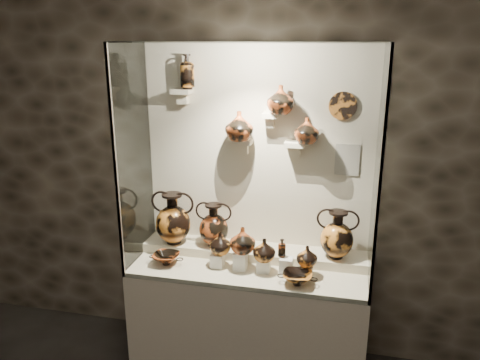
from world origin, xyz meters
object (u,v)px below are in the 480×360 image
amphora_right (337,234)px  jug_e (307,256)px  ovoid_vase_a (239,126)px  ovoid_vase_c (307,130)px  amphora_mid (214,225)px  amphora_left (173,218)px  kylix_right (297,277)px  jug_a (220,243)px  lekythos_tall (187,69)px  lekythos_small (282,247)px  kylix_left (166,258)px  ovoid_vase_b (281,100)px  jug_c (264,250)px  jug_b (243,240)px

amphora_right → jug_e: 0.30m
ovoid_vase_a → ovoid_vase_c: ovoid_vase_a is taller
ovoid_vase_a → amphora_mid: bearing=-166.4°
amphora_left → kylix_right: size_ratio=1.57×
jug_a → lekythos_tall: bearing=159.0°
lekythos_small → kylix_left: 0.85m
lekythos_tall → ovoid_vase_b: size_ratio=1.40×
jug_c → ovoid_vase_c: size_ratio=0.91×
amphora_right → jug_c: 0.54m
ovoid_vase_b → jug_c: bearing=-87.7°
amphora_mid → jug_c: (0.43, -0.22, -0.06)m
jug_e → lekythos_small: size_ratio=1.00×
jug_c → kylix_left: (-0.72, -0.03, -0.12)m
kylix_left → ovoid_vase_c: ovoid_vase_c is taller
jug_c → ovoid_vase_b: ovoid_vase_b is taller
jug_c → lekythos_small: size_ratio=1.11×
jug_e → kylix_left: (-1.02, -0.04, -0.10)m
jug_a → kylix_right: bearing=7.5°
amphora_left → kylix_right: amphora_left is taller
jug_b → ovoid_vase_c: size_ratio=1.06×
jug_e → kylix_left: 1.02m
amphora_left → ovoid_vase_a: ovoid_vase_a is taller
amphora_mid → jug_b: bearing=-34.2°
ovoid_vase_c → lekythos_small: bearing=-103.1°
jug_c → lekythos_tall: 1.39m
jug_a → ovoid_vase_a: bearing=90.6°
jug_b → ovoid_vase_b: 1.01m
amphora_left → jug_e: 1.06m
amphora_left → kylix_left: 0.32m
ovoid_vase_b → jug_b: bearing=-116.5°
kylix_left → ovoid_vase_a: (0.48, 0.29, 0.94)m
amphora_mid → ovoid_vase_b: bearing=8.1°
amphora_right → ovoid_vase_b: bearing=-161.5°
amphora_left → lekythos_small: amphora_left is taller
jug_c → ovoid_vase_c: bearing=33.6°
lekythos_small → ovoid_vase_b: bearing=99.2°
jug_a → ovoid_vase_c: (0.56, 0.24, 0.80)m
jug_c → ovoid_vase_b: 1.05m
amphora_left → amphora_right: amphora_left is taller
ovoid_vase_b → kylix_left: bearing=-145.4°
jug_e → ovoid_vase_b: 1.09m
jug_c → kylix_left: jug_c is taller
jug_a → ovoid_vase_a: ovoid_vase_a is taller
jug_c → ovoid_vase_b: (0.05, 0.26, 1.01)m
jug_e → ovoid_vase_a: bearing=135.4°
kylix_right → ovoid_vase_c: 1.00m
jug_e → kylix_right: bearing=-131.7°
amphora_right → jug_a: size_ratio=2.16×
ovoid_vase_c → jug_b: bearing=-133.7°
jug_b → amphora_mid: bearing=125.4°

